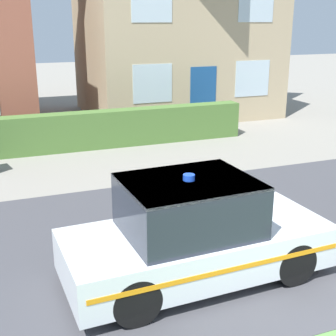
# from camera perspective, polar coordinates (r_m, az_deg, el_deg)

# --- Properties ---
(road_strip) EXTENTS (28.00, 5.99, 0.01)m
(road_strip) POSITION_cam_1_polar(r_m,az_deg,el_deg) (8.67, 7.37, -7.64)
(road_strip) COLOR #424247
(road_strip) RESTS_ON ground
(garden_hedge) EXTENTS (9.85, 0.56, 1.10)m
(garden_hedge) POSITION_cam_1_polar(r_m,az_deg,el_deg) (14.03, -9.85, 4.52)
(garden_hedge) COLOR #4C7233
(garden_hedge) RESTS_ON ground
(police_car) EXTENTS (3.95, 1.78, 1.64)m
(police_car) POSITION_cam_1_polar(r_m,az_deg,el_deg) (6.85, 3.22, -8.02)
(police_car) COLOR black
(police_car) RESTS_ON road_strip
(house_right) EXTENTS (7.42, 5.85, 7.89)m
(house_right) POSITION_cam_1_polar(r_m,az_deg,el_deg) (19.26, 0.88, 18.72)
(house_right) COLOR tan
(house_right) RESTS_ON ground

